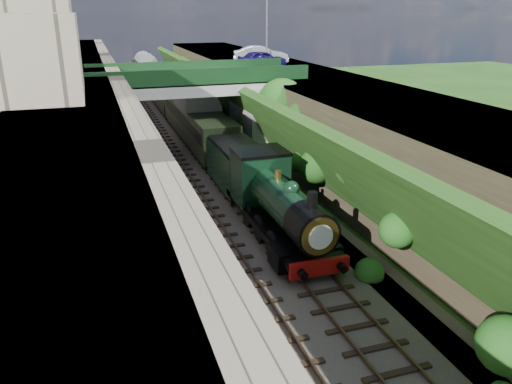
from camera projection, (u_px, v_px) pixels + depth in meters
ground at (320, 329)px, 18.55m from camera, size 160.00×160.00×0.00m
trackbed at (203, 171)px, 36.35m from camera, size 10.00×90.00×0.20m
retaining_wall at (122, 130)px, 33.57m from camera, size 1.00×90.00×7.00m
street_plateau_left at (66, 134)px, 32.55m from camera, size 6.00×90.00×7.00m
street_plateau_right at (324, 121)px, 38.09m from camera, size 8.00×90.00×6.25m
embankment_slope at (273, 133)px, 36.08m from camera, size 4.62×91.47×6.48m
track_left at (176, 171)px, 35.72m from camera, size 2.50×90.00×0.20m
track_right at (219, 167)px, 36.65m from camera, size 2.50×90.00×0.20m
road_bridge at (202, 106)px, 38.82m from camera, size 16.00×6.40×7.25m
building_far at (39, 25)px, 38.78m from camera, size 5.00×10.00×6.00m
building_near at (38, 55)px, 25.15m from camera, size 4.00×8.00×4.00m
tree at (282, 105)px, 36.10m from camera, size 3.60×3.80×6.60m
lamppost at (267, 28)px, 44.93m from camera, size 0.87×0.15×6.00m
car_blue at (262, 59)px, 44.25m from camera, size 4.61×2.31×1.51m
car_silver at (261, 55)px, 47.14m from camera, size 5.42×2.95×1.70m
locomotive at (279, 206)px, 25.09m from camera, size 3.10×10.22×3.83m
tender at (238, 169)px, 31.75m from camera, size 2.70×6.00×3.05m
coach_front at (197, 122)px, 42.84m from camera, size 2.90×18.00×3.70m
coach_middle at (165, 90)px, 59.60m from camera, size 2.90×18.00×3.70m
coach_rear at (146, 72)px, 76.37m from camera, size 2.90×18.00×3.70m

